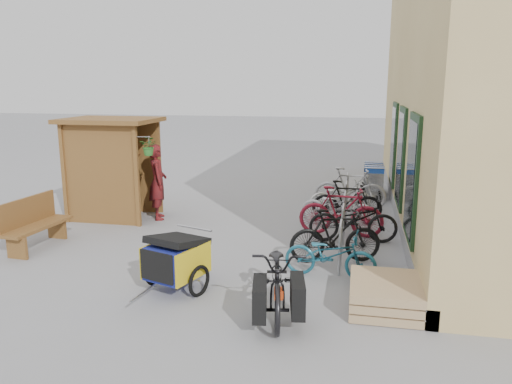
% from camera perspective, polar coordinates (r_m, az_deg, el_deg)
% --- Properties ---
extents(ground, '(80.00, 80.00, 0.00)m').
position_cam_1_polar(ground, '(9.30, -4.92, -7.85)').
color(ground, gray).
extents(kiosk, '(2.49, 1.65, 2.40)m').
position_cam_1_polar(kiosk, '(12.40, -16.47, 4.19)').
color(kiosk, brown).
rests_on(kiosk, ground).
extents(bike_rack, '(0.05, 5.35, 0.86)m').
position_cam_1_polar(bike_rack, '(11.10, 10.10, -1.86)').
color(bike_rack, '#A5A8AD').
rests_on(bike_rack, ground).
extents(pallet_stack, '(1.00, 1.20, 0.40)m').
position_cam_1_polar(pallet_stack, '(7.60, 14.53, -11.29)').
color(pallet_stack, tan).
rests_on(pallet_stack, ground).
extents(bench, '(0.62, 1.63, 1.01)m').
position_cam_1_polar(bench, '(10.77, -24.12, -3.21)').
color(bench, brown).
rests_on(bench, ground).
extents(shopping_carts, '(0.54, 1.83, 0.98)m').
position_cam_1_polar(shopping_carts, '(14.81, 13.24, 1.77)').
color(shopping_carts, silver).
rests_on(shopping_carts, ground).
extents(child_trailer, '(1.06, 1.63, 0.94)m').
position_cam_1_polar(child_trailer, '(7.97, -9.13, -7.47)').
color(child_trailer, navy).
rests_on(child_trailer, ground).
extents(cargo_bike, '(1.03, 2.09, 1.05)m').
position_cam_1_polar(cargo_bike, '(7.11, 2.57, -9.83)').
color(cargo_bike, black).
rests_on(cargo_bike, ground).
extents(person_kiosk, '(0.66, 0.78, 1.80)m').
position_cam_1_polar(person_kiosk, '(12.10, -11.17, 1.14)').
color(person_kiosk, maroon).
rests_on(person_kiosk, ground).
extents(bike_0, '(1.60, 0.72, 0.81)m').
position_cam_1_polar(bike_0, '(8.47, 8.49, -7.08)').
color(bike_0, '#1E617B').
rests_on(bike_0, ground).
extents(bike_1, '(1.73, 0.89, 1.00)m').
position_cam_1_polar(bike_1, '(9.16, 9.05, -4.97)').
color(bike_1, black).
rests_on(bike_1, ground).
extents(bike_2, '(1.85, 0.80, 0.94)m').
position_cam_1_polar(bike_2, '(10.40, 11.05, -3.12)').
color(bike_2, black).
rests_on(bike_2, ground).
extents(bike_3, '(1.82, 0.63, 1.08)m').
position_cam_1_polar(bike_3, '(10.73, 9.69, -2.22)').
color(bike_3, maroon).
rests_on(bike_3, ground).
extents(bike_4, '(1.79, 0.91, 0.90)m').
position_cam_1_polar(bike_4, '(11.47, 9.35, -1.72)').
color(bike_4, '#A9AAAE').
rests_on(bike_4, ground).
extents(bike_5, '(1.64, 0.48, 0.98)m').
position_cam_1_polar(bike_5, '(11.90, 10.35, -1.03)').
color(bike_5, black).
rests_on(bike_5, ground).
extents(bike_6, '(1.65, 0.96, 0.82)m').
position_cam_1_polar(bike_6, '(12.73, 9.62, -0.51)').
color(bike_6, silver).
rests_on(bike_6, ground).
extents(bike_7, '(1.86, 0.62, 1.10)m').
position_cam_1_polar(bike_7, '(13.01, 10.69, 0.37)').
color(bike_7, '#A9AAAE').
rests_on(bike_7, ground).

